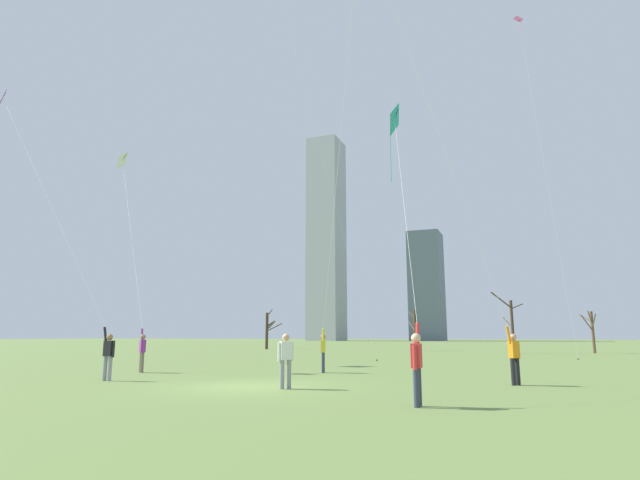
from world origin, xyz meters
TOP-DOWN VIEW (x-y plane):
  - ground_plane at (0.00, 0.00)m, footprint 400.00×400.00m
  - kite_flyer_foreground_left_orange at (7.18, 2.70)m, footprint 4.14×5.63m
  - kite_flyer_far_back_purple at (-7.54, 0.44)m, footprint 11.84×3.24m
  - kite_flyer_midfield_center_white at (-8.90, 4.87)m, footprint 7.34×6.00m
  - kite_flyer_foreground_right_teal at (5.37, -1.28)m, footprint 2.06×7.28m
  - kite_flyer_midfield_right_red at (0.49, 5.50)m, footprint 4.53×8.38m
  - bystander_far_off_by_trees at (1.33, -0.23)m, footprint 0.38×0.39m
  - distant_kite_high_overhead_pink at (9.53, 22.12)m, footprint 2.45×1.82m
  - bare_tree_far_right_edge at (-19.62, 39.38)m, footprint 1.99×2.30m
  - bare_tree_left_of_center at (7.05, 34.71)m, footprint 2.69×1.76m
  - bare_tree_right_of_center at (-2.38, 38.85)m, footprint 1.16×1.76m
  - bare_tree_center at (13.75, 37.82)m, footprint 1.19×2.70m
  - skyline_squat_block at (-18.10, 139.02)m, footprint 9.36×10.84m
  - skyline_mid_tower_left at (-46.43, 129.70)m, footprint 9.42×10.55m

SIDE VIEW (x-z plane):
  - ground_plane at x=0.00m, z-range 0.00..0.00m
  - bystander_far_off_by_trees at x=1.33m, z-range 0.09..1.71m
  - bare_tree_center at x=13.75m, z-range 0.24..3.97m
  - bare_tree_right_of_center at x=-2.38m, z-range 0.06..4.36m
  - bare_tree_far_right_edge at x=-19.62m, z-range 0.04..4.52m
  - kite_flyer_midfield_right_red at x=0.49m, z-range -4.80..9.91m
  - bare_tree_left_of_center at x=7.05m, z-range -0.13..5.31m
  - kite_flyer_foreground_right_teal at x=5.37m, z-range -2.32..8.08m
  - kite_flyer_foreground_left_orange at x=7.18m, z-range -4.38..10.43m
  - kite_flyer_far_back_purple at x=-7.54m, z-range -4.14..10.35m
  - kite_flyer_midfield_center_white at x=-8.90m, z-range -2.88..9.91m
  - skyline_squat_block at x=-18.10m, z-range 0.00..32.05m
  - distant_kite_high_overhead_pink at x=9.53m, z-range 7.73..32.15m
  - skyline_mid_tower_left at x=-46.43m, z-range 0.00..61.83m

